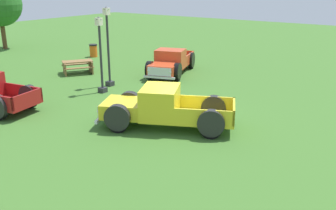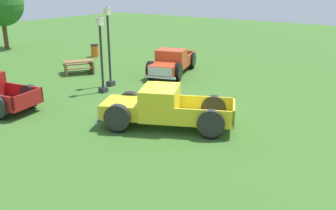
{
  "view_description": "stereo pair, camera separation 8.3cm",
  "coord_description": "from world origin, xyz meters",
  "px_view_note": "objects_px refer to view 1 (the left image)",
  "views": [
    {
      "loc": [
        -12.07,
        -8.11,
        5.45
      ],
      "look_at": [
        -0.87,
        -0.31,
        0.9
      ],
      "focal_mm": 39.89,
      "sensor_mm": 36.0,
      "label": 1
    },
    {
      "loc": [
        -12.02,
        -8.18,
        5.45
      ],
      "look_at": [
        -0.87,
        -0.31,
        0.9
      ],
      "focal_mm": 39.89,
      "sensor_mm": 36.0,
      "label": 2
    }
  ],
  "objects_px": {
    "lamp_post_near": "(101,54)",
    "picnic_table": "(78,65)",
    "pickup_truck_foreground": "(158,108)",
    "pickup_truck_behind_right": "(170,63)",
    "lamp_post_far": "(108,45)",
    "trash_can": "(93,50)"
  },
  "relations": [
    {
      "from": "pickup_truck_foreground",
      "to": "lamp_post_far",
      "type": "relative_size",
      "value": 1.31
    },
    {
      "from": "lamp_post_far",
      "to": "trash_can",
      "type": "distance_m",
      "value": 8.7
    },
    {
      "from": "pickup_truck_foreground",
      "to": "lamp_post_near",
      "type": "xyz_separation_m",
      "value": [
        2.17,
        5.15,
        1.25
      ]
    },
    {
      "from": "lamp_post_near",
      "to": "picnic_table",
      "type": "xyz_separation_m",
      "value": [
        2.14,
        4.2,
        -1.51
      ]
    },
    {
      "from": "lamp_post_far",
      "to": "picnic_table",
      "type": "bearing_deg",
      "value": 74.63
    },
    {
      "from": "lamp_post_near",
      "to": "picnic_table",
      "type": "height_order",
      "value": "lamp_post_near"
    },
    {
      "from": "pickup_truck_behind_right",
      "to": "lamp_post_near",
      "type": "relative_size",
      "value": 1.39
    },
    {
      "from": "pickup_truck_foreground",
      "to": "trash_can",
      "type": "bearing_deg",
      "value": 55.16
    },
    {
      "from": "lamp_post_far",
      "to": "picnic_table",
      "type": "xyz_separation_m",
      "value": [
        1.0,
        3.63,
        -1.71
      ]
    },
    {
      "from": "lamp_post_far",
      "to": "trash_can",
      "type": "height_order",
      "value": "lamp_post_far"
    },
    {
      "from": "pickup_truck_foreground",
      "to": "pickup_truck_behind_right",
      "type": "distance_m",
      "value": 8.54
    },
    {
      "from": "pickup_truck_behind_right",
      "to": "lamp_post_far",
      "type": "height_order",
      "value": "lamp_post_far"
    },
    {
      "from": "lamp_post_near",
      "to": "pickup_truck_foreground",
      "type": "bearing_deg",
      "value": -112.82
    },
    {
      "from": "lamp_post_near",
      "to": "picnic_table",
      "type": "bearing_deg",
      "value": 62.93
    },
    {
      "from": "lamp_post_near",
      "to": "trash_can",
      "type": "xyz_separation_m",
      "value": [
        6.46,
        7.24,
        -1.53
      ]
    },
    {
      "from": "lamp_post_near",
      "to": "lamp_post_far",
      "type": "height_order",
      "value": "lamp_post_far"
    },
    {
      "from": "pickup_truck_foreground",
      "to": "picnic_table",
      "type": "relative_size",
      "value": 2.37
    },
    {
      "from": "picnic_table",
      "to": "trash_can",
      "type": "xyz_separation_m",
      "value": [
        4.31,
        3.04,
        -0.01
      ]
    },
    {
      "from": "lamp_post_near",
      "to": "lamp_post_far",
      "type": "bearing_deg",
      "value": 26.44
    },
    {
      "from": "picnic_table",
      "to": "pickup_truck_behind_right",
      "type": "bearing_deg",
      "value": -58.74
    },
    {
      "from": "pickup_truck_behind_right",
      "to": "picnic_table",
      "type": "height_order",
      "value": "pickup_truck_behind_right"
    },
    {
      "from": "pickup_truck_foreground",
      "to": "pickup_truck_behind_right",
      "type": "height_order",
      "value": "pickup_truck_foreground"
    }
  ]
}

